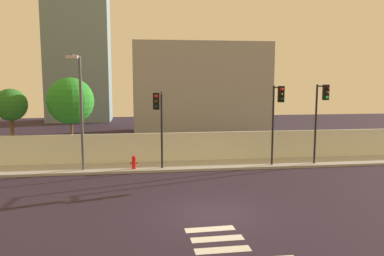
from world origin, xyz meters
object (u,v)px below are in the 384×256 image
(street_lamp_curbside, at_px, (80,103))
(traffic_light_right, at_px, (321,107))
(roadside_tree_leftmost, at_px, (11,106))
(roadside_tree_midleft, at_px, (70,101))
(fire_hydrant, at_px, (134,162))
(traffic_light_left, at_px, (277,108))
(traffic_light_center, at_px, (159,114))

(street_lamp_curbside, bearing_deg, traffic_light_right, -1.76)
(roadside_tree_leftmost, height_order, roadside_tree_midleft, roadside_tree_midleft)
(fire_hydrant, distance_m, roadside_tree_leftmost, 8.88)
(street_lamp_curbside, relative_size, roadside_tree_midleft, 1.19)
(fire_hydrant, bearing_deg, roadside_tree_leftmost, 157.20)
(traffic_light_left, distance_m, fire_hydrant, 8.88)
(roadside_tree_midleft, bearing_deg, fire_hydrant, -38.75)
(street_lamp_curbside, bearing_deg, traffic_light_left, -4.05)
(roadside_tree_leftmost, bearing_deg, roadside_tree_midleft, 0.00)
(traffic_light_center, distance_m, traffic_light_right, 9.70)
(traffic_light_left, distance_m, traffic_light_center, 6.84)
(roadside_tree_midleft, bearing_deg, traffic_light_center, -36.31)
(roadside_tree_leftmost, distance_m, roadside_tree_midleft, 3.66)
(traffic_light_left, bearing_deg, traffic_light_center, 179.62)
(traffic_light_right, height_order, roadside_tree_midleft, roadside_tree_midleft)
(traffic_light_right, distance_m, roadside_tree_midleft, 15.60)
(traffic_light_right, xyz_separation_m, street_lamp_curbside, (-14.06, 0.43, 0.31))
(traffic_light_right, xyz_separation_m, roadside_tree_leftmost, (-18.80, 3.70, 0.01))
(street_lamp_curbside, xyz_separation_m, roadside_tree_midleft, (-1.10, 3.26, -0.05))
(traffic_light_center, relative_size, street_lamp_curbside, 0.69)
(traffic_light_left, bearing_deg, traffic_light_right, 7.18)
(street_lamp_curbside, distance_m, fire_hydrant, 4.50)
(traffic_light_center, xyz_separation_m, street_lamp_curbside, (-4.36, 0.75, 0.56))
(traffic_light_center, distance_m, roadside_tree_leftmost, 9.95)
(roadside_tree_leftmost, bearing_deg, street_lamp_curbside, -34.52)
(traffic_light_left, height_order, roadside_tree_leftmost, traffic_light_left)
(traffic_light_center, relative_size, roadside_tree_midleft, 0.82)
(fire_hydrant, bearing_deg, roadside_tree_midleft, 141.25)
(traffic_light_right, relative_size, roadside_tree_midleft, 0.89)
(traffic_light_right, distance_m, fire_hydrant, 11.57)
(traffic_light_right, bearing_deg, traffic_light_left, -172.82)
(traffic_light_left, relative_size, traffic_light_center, 1.08)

